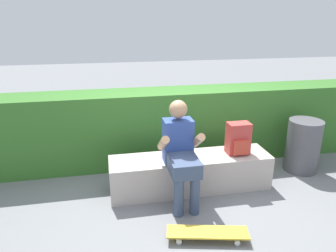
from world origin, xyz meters
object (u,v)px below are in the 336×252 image
bench_main (190,173)px  trash_bin (303,146)px  skateboard_near_person (208,233)px  person_skater (181,150)px  backpack_on_bench (238,139)px

bench_main → trash_bin: bearing=6.3°
skateboard_near_person → person_skater: bearing=97.4°
bench_main → skateboard_near_person: bench_main is taller
bench_main → skateboard_near_person: size_ratio=2.43×
backpack_on_bench → trash_bin: size_ratio=0.54×
person_skater → skateboard_near_person: (0.10, -0.76, -0.56)m
person_skater → trash_bin: size_ratio=1.60×
trash_bin → person_skater: bearing=-167.8°
person_skater → bench_main: bearing=49.9°
backpack_on_bench → bench_main: bearing=179.1°
bench_main → backpack_on_bench: size_ratio=5.01×
bench_main → person_skater: bearing=-130.1°
skateboard_near_person → trash_bin: bearing=33.4°
bench_main → person_skater: size_ratio=1.69×
backpack_on_bench → person_skater: bearing=-165.2°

